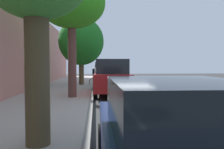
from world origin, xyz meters
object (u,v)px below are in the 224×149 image
at_px(parked_pickup_grey_nearest, 103,73).
at_px(parked_suv_red_second, 111,77).
at_px(bicycle_at_curb, 99,82).
at_px(parked_sedan_dark_blue_mid, 178,145).
at_px(street_tree_near_cyclist, 81,42).
at_px(street_tree_mid_block, 72,4).
at_px(cyclist_with_backpack, 96,73).

xyz_separation_m(parked_pickup_grey_nearest, parked_suv_red_second, (-0.11, 9.80, 0.13)).
bearing_deg(parked_suv_red_second, bicycle_at_curb, -81.71).
bearing_deg(parked_pickup_grey_nearest, parked_sedan_dark_blue_mid, 90.52).
bearing_deg(parked_suv_red_second, street_tree_near_cyclist, -68.53).
bearing_deg(bicycle_at_curb, street_tree_mid_block, 77.40).
relative_size(parked_suv_red_second, parked_sedan_dark_blue_mid, 1.08).
bearing_deg(street_tree_mid_block, cyclist_with_backpack, -99.89).
bearing_deg(parked_pickup_grey_nearest, bicycle_at_curb, 84.75).
height_order(parked_sedan_dark_blue_mid, bicycle_at_curb, parked_sedan_dark_blue_mid).
distance_m(parked_suv_red_second, cyclist_with_backpack, 4.80).
xyz_separation_m(parked_suv_red_second, street_tree_mid_block, (2.00, 1.90, 3.51)).
bearing_deg(street_tree_near_cyclist, parked_suv_red_second, 111.47).
height_order(cyclist_with_backpack, street_tree_near_cyclist, street_tree_near_cyclist).
distance_m(parked_sedan_dark_blue_mid, street_tree_near_cyclist, 15.70).
relative_size(parked_suv_red_second, bicycle_at_curb, 3.01).
height_order(parked_sedan_dark_blue_mid, cyclist_with_backpack, cyclist_with_backpack).
relative_size(parked_pickup_grey_nearest, bicycle_at_curb, 3.41).
bearing_deg(parked_pickup_grey_nearest, parked_suv_red_second, 90.66).
bearing_deg(cyclist_with_backpack, parked_suv_red_second, 100.14).
bearing_deg(street_tree_near_cyclist, parked_pickup_grey_nearest, -111.81).
distance_m(parked_pickup_grey_nearest, street_tree_near_cyclist, 5.70).
relative_size(parked_sedan_dark_blue_mid, bicycle_at_curb, 2.80).
distance_m(bicycle_at_curb, street_tree_mid_block, 7.56).
distance_m(parked_suv_red_second, parked_sedan_dark_blue_mid, 10.24).
height_order(street_tree_near_cyclist, street_tree_mid_block, street_tree_mid_block).
distance_m(parked_suv_red_second, street_tree_mid_block, 4.47).
relative_size(bicycle_at_curb, street_tree_mid_block, 0.28).
bearing_deg(street_tree_mid_block, parked_suv_red_second, -136.50).
xyz_separation_m(parked_sedan_dark_blue_mid, street_tree_mid_block, (2.07, -8.33, 3.79)).
bearing_deg(street_tree_near_cyclist, street_tree_mid_block, 90.00).
height_order(parked_pickup_grey_nearest, cyclist_with_backpack, parked_pickup_grey_nearest).
xyz_separation_m(parked_pickup_grey_nearest, street_tree_mid_block, (1.89, 11.70, 3.64)).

